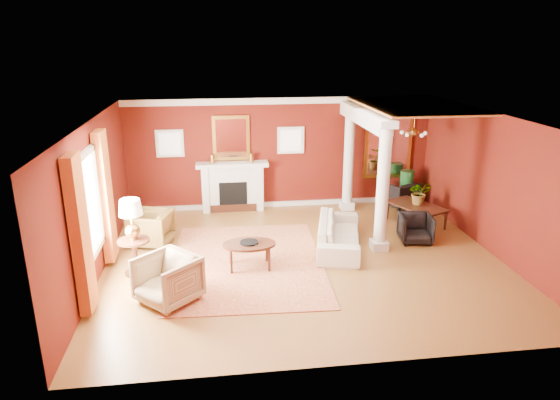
{
  "coord_description": "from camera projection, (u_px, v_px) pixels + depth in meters",
  "views": [
    {
      "loc": [
        -1.72,
        -9.23,
        4.37
      ],
      "look_at": [
        -0.43,
        0.5,
        1.15
      ],
      "focal_mm": 32.0,
      "sensor_mm": 36.0,
      "label": 1
    }
  ],
  "objects": [
    {
      "name": "dining_chair_far",
      "position": [
        400.0,
        193.0,
        13.37
      ],
      "size": [
        0.95,
        0.92,
        0.76
      ],
      "primitive_type": "imported",
      "rotation": [
        0.0,
        0.0,
        3.52
      ],
      "color": "black",
      "rests_on": "ground"
    },
    {
      "name": "side_table",
      "position": [
        132.0,
        224.0,
        9.36
      ],
      "size": [
        0.6,
        0.6,
        1.51
      ],
      "rotation": [
        0.0,
        0.0,
        -0.01
      ],
      "color": "#33140E",
      "rests_on": "ground"
    },
    {
      "name": "room_shell",
      "position": [
        305.0,
        164.0,
        9.64
      ],
      "size": [
        8.04,
        7.04,
        2.92
      ],
      "color": "#550D0B",
      "rests_on": "ground"
    },
    {
      "name": "sofa",
      "position": [
        339.0,
        229.0,
        10.72
      ],
      "size": [
        1.17,
        2.29,
        0.86
      ],
      "primitive_type": "imported",
      "rotation": [
        0.0,
        0.0,
        1.32
      ],
      "color": "beige",
      "rests_on": "ground"
    },
    {
      "name": "ground",
      "position": [
        304.0,
        260.0,
        10.27
      ],
      "size": [
        8.0,
        8.0,
        0.0
      ],
      "primitive_type": "plane",
      "color": "brown",
      "rests_on": "ground"
    },
    {
      "name": "overmantel_mirror",
      "position": [
        231.0,
        138.0,
        12.77
      ],
      "size": [
        0.95,
        0.07,
        1.15
      ],
      "color": "gold",
      "rests_on": "fireplace"
    },
    {
      "name": "dining_chair_near",
      "position": [
        416.0,
        227.0,
        11.06
      ],
      "size": [
        0.76,
        0.72,
        0.7
      ],
      "primitive_type": "imported",
      "rotation": [
        0.0,
        0.0,
        -0.14
      ],
      "color": "black",
      "rests_on": "ground"
    },
    {
      "name": "crown_trim",
      "position": [
        281.0,
        101.0,
        12.65
      ],
      "size": [
        8.0,
        0.08,
        0.16
      ],
      "primitive_type": "cube",
      "color": "silver",
      "rests_on": "room_shell"
    },
    {
      "name": "column_front",
      "position": [
        383.0,
        186.0,
        10.32
      ],
      "size": [
        0.36,
        0.36,
        2.8
      ],
      "color": "silver",
      "rests_on": "ground"
    },
    {
      "name": "rug",
      "position": [
        247.0,
        262.0,
        10.13
      ],
      "size": [
        3.19,
        4.16,
        0.02
      ],
      "primitive_type": "cube",
      "rotation": [
        0.0,
        0.0,
        -0.04
      ],
      "color": "maroon",
      "rests_on": "ground"
    },
    {
      "name": "flank_window_right",
      "position": [
        291.0,
        140.0,
        13.0
      ],
      "size": [
        0.7,
        0.07,
        0.7
      ],
      "color": "silver",
      "rests_on": "room_shell"
    },
    {
      "name": "column_back",
      "position": [
        349.0,
        157.0,
        12.86
      ],
      "size": [
        0.36,
        0.36,
        2.8
      ],
      "color": "silver",
      "rests_on": "ground"
    },
    {
      "name": "armchair_leopard",
      "position": [
        151.0,
        227.0,
        10.88
      ],
      "size": [
        0.98,
        1.01,
        0.85
      ],
      "primitive_type": "imported",
      "rotation": [
        0.0,
        0.0,
        -1.85
      ],
      "color": "black",
      "rests_on": "ground"
    },
    {
      "name": "dining_table",
      "position": [
        417.0,
        209.0,
        12.1
      ],
      "size": [
        1.03,
        1.49,
        0.79
      ],
      "primitive_type": "imported",
      "rotation": [
        0.0,
        0.0,
        2.0
      ],
      "color": "#33140E",
      "rests_on": "ground"
    },
    {
      "name": "coffee_book",
      "position": [
        247.0,
        239.0,
        9.67
      ],
      "size": [
        0.17,
        0.03,
        0.23
      ],
      "primitive_type": "imported",
      "rotation": [
        0.0,
        0.0,
        0.05
      ],
      "color": "#33140E",
      "rests_on": "coffee_table"
    },
    {
      "name": "potted_plant",
      "position": [
        420.0,
        184.0,
        11.96
      ],
      "size": [
        0.61,
        0.66,
        0.46
      ],
      "primitive_type": "imported",
      "rotation": [
        0.0,
        0.0,
        -0.15
      ],
      "color": "#26591E",
      "rests_on": "dining_table"
    },
    {
      "name": "base_trim",
      "position": [
        281.0,
        204.0,
        13.51
      ],
      "size": [
        8.0,
        0.08,
        0.12
      ],
      "primitive_type": "cube",
      "color": "silver",
      "rests_on": "ground"
    },
    {
      "name": "amber_ceiling",
      "position": [
        415.0,
        106.0,
        11.38
      ],
      "size": [
        2.3,
        3.4,
        0.04
      ],
      "primitive_type": "cube",
      "color": "#D6873F",
      "rests_on": "room_shell"
    },
    {
      "name": "dining_mirror",
      "position": [
        388.0,
        147.0,
        13.4
      ],
      "size": [
        1.3,
        0.07,
        1.7
      ],
      "color": "gold",
      "rests_on": "room_shell"
    },
    {
      "name": "armchair_stripe",
      "position": [
        168.0,
        277.0,
        8.5
      ],
      "size": [
        1.23,
        1.24,
        0.93
      ],
      "primitive_type": "imported",
      "rotation": [
        0.0,
        0.0,
        -0.8
      ],
      "color": "tan",
      "rests_on": "ground"
    },
    {
      "name": "green_urn",
      "position": [
        406.0,
        192.0,
        13.39
      ],
      "size": [
        0.42,
        0.42,
        1.0
      ],
      "color": "#144019",
      "rests_on": "ground"
    },
    {
      "name": "fireplace",
      "position": [
        233.0,
        186.0,
        13.03
      ],
      "size": [
        1.85,
        0.42,
        1.29
      ],
      "color": "silver",
      "rests_on": "ground"
    },
    {
      "name": "flank_window_left",
      "position": [
        170.0,
        143.0,
        12.62
      ],
      "size": [
        0.7,
        0.07,
        0.7
      ],
      "color": "silver",
      "rests_on": "room_shell"
    },
    {
      "name": "header_beam",
      "position": [
        364.0,
        117.0,
        11.46
      ],
      "size": [
        0.3,
        3.2,
        0.32
      ],
      "primitive_type": "cube",
      "color": "silver",
      "rests_on": "column_front"
    },
    {
      "name": "chandelier",
      "position": [
        414.0,
        132.0,
        11.63
      ],
      "size": [
        0.6,
        0.62,
        0.75
      ],
      "color": "#AA7B35",
      "rests_on": "room_shell"
    },
    {
      "name": "coffee_table",
      "position": [
        249.0,
        245.0,
        9.76
      ],
      "size": [
        1.05,
        1.05,
        0.53
      ],
      "rotation": [
        0.0,
        0.0,
        0.33
      ],
      "color": "#33140E",
      "rests_on": "ground"
    },
    {
      "name": "left_window",
      "position": [
        93.0,
        213.0,
        8.77
      ],
      "size": [
        0.21,
        2.55,
        2.6
      ],
      "color": "white",
      "rests_on": "room_shell"
    }
  ]
}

